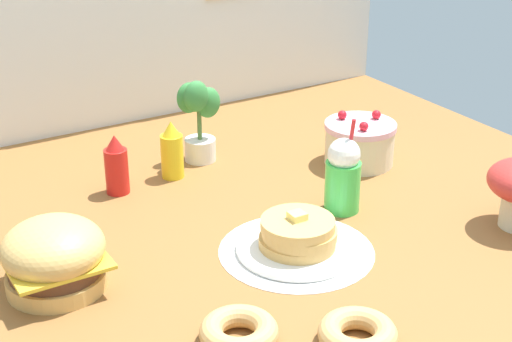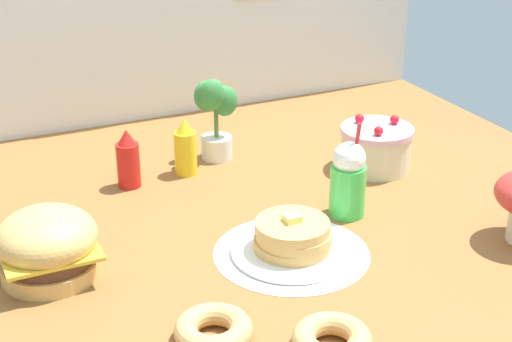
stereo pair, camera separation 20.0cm
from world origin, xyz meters
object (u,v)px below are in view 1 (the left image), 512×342
at_px(mustard_bottle, 172,151).
at_px(potted_plant, 199,117).
at_px(pancake_stack, 298,238).
at_px(donut_vanilla, 358,333).
at_px(layer_cake, 360,143).
at_px(ketchup_bottle, 116,166).
at_px(burger, 54,257).
at_px(cream_soda_cup, 343,175).
at_px(donut_chocolate, 239,331).

bearing_deg(mustard_bottle, potted_plant, 28.45).
xyz_separation_m(pancake_stack, donut_vanilla, (-0.10, -0.38, -0.01)).
xyz_separation_m(layer_cake, ketchup_bottle, (-0.73, 0.19, 0.01)).
bearing_deg(pancake_stack, burger, 164.66).
bearing_deg(donut_vanilla, burger, 131.04).
bearing_deg(mustard_bottle, layer_cake, -20.92).
bearing_deg(ketchup_bottle, burger, -128.01).
bearing_deg(donut_vanilla, layer_cake, 51.93).
relative_size(mustard_bottle, cream_soda_cup, 0.67).
bearing_deg(pancake_stack, donut_vanilla, -105.35).
height_order(ketchup_bottle, donut_vanilla, ketchup_bottle).
xyz_separation_m(donut_vanilla, potted_plant, (0.16, 1.02, 0.12)).
bearing_deg(donut_vanilla, mustard_bottle, 88.13).
bearing_deg(donut_vanilla, donut_chocolate, 147.30).
relative_size(cream_soda_cup, potted_plant, 0.98).
bearing_deg(donut_vanilla, ketchup_bottle, 99.30).
bearing_deg(donut_chocolate, cream_soda_cup, 34.45).
relative_size(mustard_bottle, potted_plant, 0.66).
bearing_deg(donut_chocolate, donut_vanilla, -32.70).
bearing_deg(mustard_bottle, ketchup_bottle, -175.17).
xyz_separation_m(cream_soda_cup, donut_vanilla, (-0.34, -0.51, -0.08)).
height_order(layer_cake, potted_plant, potted_plant).
relative_size(burger, potted_plant, 0.87).
distance_m(mustard_bottle, potted_plant, 0.16).
height_order(mustard_bottle, donut_chocolate, mustard_bottle).
relative_size(burger, layer_cake, 1.06).
height_order(ketchup_bottle, donut_chocolate, ketchup_bottle).
height_order(burger, donut_chocolate, burger).
bearing_deg(burger, potted_plant, 37.81).
height_order(cream_soda_cup, donut_chocolate, cream_soda_cup).
xyz_separation_m(mustard_bottle, donut_vanilla, (-0.03, -0.95, -0.06)).
distance_m(pancake_stack, donut_vanilla, 0.39).
bearing_deg(potted_plant, mustard_bottle, -151.55).
relative_size(ketchup_bottle, donut_chocolate, 1.08).
bearing_deg(cream_soda_cup, burger, 178.11).
bearing_deg(potted_plant, donut_chocolate, -112.49).
height_order(mustard_bottle, donut_vanilla, mustard_bottle).
bearing_deg(cream_soda_cup, mustard_bottle, 124.87).
bearing_deg(potted_plant, donut_vanilla, -98.88).
relative_size(layer_cake, potted_plant, 0.82).
relative_size(donut_chocolate, potted_plant, 0.61).
xyz_separation_m(layer_cake, donut_chocolate, (-0.79, -0.61, -0.04)).
distance_m(burger, cream_soda_cup, 0.80).
relative_size(burger, cream_soda_cup, 0.88).
bearing_deg(layer_cake, ketchup_bottle, 165.15).
xyz_separation_m(pancake_stack, donut_chocolate, (-0.31, -0.24, -0.01)).
distance_m(donut_chocolate, donut_vanilla, 0.25).
distance_m(pancake_stack, potted_plant, 0.65).
bearing_deg(ketchup_bottle, layer_cake, -14.85).
bearing_deg(cream_soda_cup, pancake_stack, -151.12).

